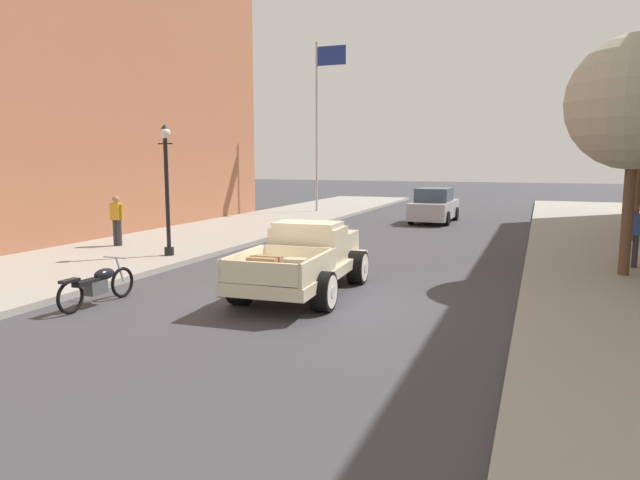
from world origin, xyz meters
TOP-DOWN VIEW (x-y plane):
  - ground_plane at (0.00, 0.00)m, footprint 140.00×140.00m
  - sidewalk_left at (-7.25, 0.00)m, footprint 5.50×64.00m
  - hotrod_truck_cream at (-0.07, 0.92)m, footprint 2.35×5.01m
  - motorcycle_parked at (-3.58, -1.86)m, footprint 0.62×2.12m
  - car_background_silver at (0.08, 16.59)m, footprint 1.92×4.33m
  - pedestrian_sidewalk_left at (-8.22, 4.18)m, footprint 0.53×0.22m
  - pedestrian_sidewalk_right at (7.13, 5.96)m, footprint 0.53×0.22m
  - street_lamp_near at (-5.45, 3.17)m, footprint 0.50×0.32m
  - flagpole at (-6.58, 18.71)m, footprint 1.74×0.16m
  - street_tree_nearest at (6.83, 4.76)m, footprint 3.21×3.21m

SIDE VIEW (x-z plane):
  - ground_plane at x=0.00m, z-range 0.00..0.00m
  - sidewalk_left at x=-7.25m, z-range 0.00..0.15m
  - motorcycle_parked at x=-3.58m, z-range -0.02..0.91m
  - hotrod_truck_cream at x=-0.07m, z-range -0.04..1.54m
  - car_background_silver at x=0.08m, z-range -0.06..1.59m
  - pedestrian_sidewalk_left at x=-8.22m, z-range 0.26..1.91m
  - pedestrian_sidewalk_right at x=7.13m, z-range 0.26..1.91m
  - street_lamp_near at x=-5.45m, z-range 0.46..4.31m
  - street_tree_nearest at x=6.83m, z-range 1.42..7.21m
  - flagpole at x=-6.58m, z-range 1.19..10.35m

